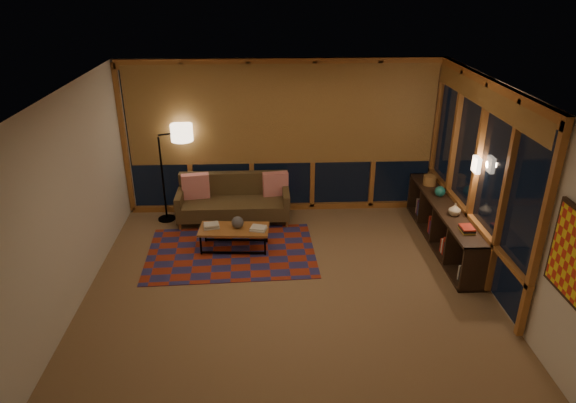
{
  "coord_description": "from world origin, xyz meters",
  "views": [
    {
      "loc": [
        -0.28,
        -6.08,
        4.0
      ],
      "look_at": [
        0.02,
        0.49,
        1.02
      ],
      "focal_mm": 32.0,
      "sensor_mm": 36.0,
      "label": 1
    }
  ],
  "objects_px": {
    "sofa": "(234,200)",
    "floor_lamp": "(162,174)",
    "bookshelf": "(443,225)",
    "coffee_table": "(235,239)"
  },
  "relations": [
    {
      "from": "sofa",
      "to": "floor_lamp",
      "type": "relative_size",
      "value": 1.12
    },
    {
      "from": "sofa",
      "to": "floor_lamp",
      "type": "bearing_deg",
      "value": 174.88
    },
    {
      "from": "sofa",
      "to": "bookshelf",
      "type": "distance_m",
      "value": 3.49
    },
    {
      "from": "floor_lamp",
      "to": "bookshelf",
      "type": "distance_m",
      "value": 4.69
    },
    {
      "from": "sofa",
      "to": "bookshelf",
      "type": "relative_size",
      "value": 0.69
    },
    {
      "from": "floor_lamp",
      "to": "coffee_table",
      "type": "bearing_deg",
      "value": -61.0
    },
    {
      "from": "coffee_table",
      "to": "bookshelf",
      "type": "height_order",
      "value": "bookshelf"
    },
    {
      "from": "bookshelf",
      "to": "coffee_table",
      "type": "bearing_deg",
      "value": -179.96
    },
    {
      "from": "sofa",
      "to": "coffee_table",
      "type": "bearing_deg",
      "value": -87.1
    },
    {
      "from": "floor_lamp",
      "to": "sofa",
      "type": "bearing_deg",
      "value": -24.29
    }
  ]
}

